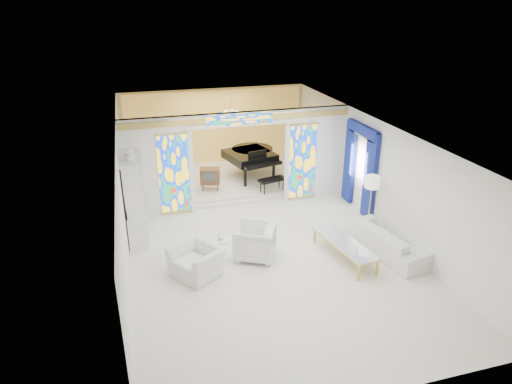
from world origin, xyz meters
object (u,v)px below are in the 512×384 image
object	(u,v)px
china_cabinet	(135,200)
armchair_right	(255,242)
armchair_left	(197,261)
tv_console	(210,176)
sofa	(388,240)
coffee_table	(345,244)
grand_piano	(252,155)

from	to	relation	value
china_cabinet	armchair_right	bearing A→B (deg)	-32.67
armchair_left	tv_console	bearing A→B (deg)	131.25
sofa	coffee_table	xyz separation A→B (m)	(-1.22, 0.02, 0.07)
grand_piano	armchair_right	bearing A→B (deg)	-118.13
china_cabinet	sofa	xyz separation A→B (m)	(6.17, -2.50, -0.82)
armchair_left	armchair_right	bearing A→B (deg)	69.53
china_cabinet	grand_piano	bearing A→B (deg)	39.40
armchair_left	grand_piano	size ratio (longest dim) A/B	0.36
grand_piano	tv_console	size ratio (longest dim) A/B	4.17
china_cabinet	coffee_table	size ratio (longest dim) A/B	1.26
china_cabinet	tv_console	distance (m)	3.54
china_cabinet	armchair_right	xyz separation A→B (m)	(2.80, -1.80, -0.73)
china_cabinet	grand_piano	xyz separation A→B (m)	(4.15, 3.41, -0.22)
china_cabinet	coffee_table	world-z (taller)	china_cabinet
tv_console	grand_piano	bearing A→B (deg)	42.20
coffee_table	grand_piano	bearing A→B (deg)	97.75
armchair_right	china_cabinet	bearing A→B (deg)	-95.69
china_cabinet	armchair_left	xyz separation A→B (m)	(1.26, -2.18, -0.81)
tv_console	armchair_left	bearing A→B (deg)	-90.61
china_cabinet	armchair_left	size ratio (longest dim) A/B	2.44
armchair_right	sofa	distance (m)	3.44
sofa	china_cabinet	bearing A→B (deg)	57.20
armchair_right	sofa	size ratio (longest dim) A/B	0.40
grand_piano	tv_console	distance (m)	1.94
armchair_right	tv_console	world-z (taller)	tv_console
grand_piano	sofa	bearing A→B (deg)	-84.78
grand_piano	tv_console	bearing A→B (deg)	-165.22
sofa	tv_console	distance (m)	6.23
grand_piano	coffee_table	bearing A→B (deg)	-95.90
armchair_right	tv_console	distance (m)	4.31
armchair_left	grand_piano	bearing A→B (deg)	118.32
armchair_left	sofa	distance (m)	4.91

